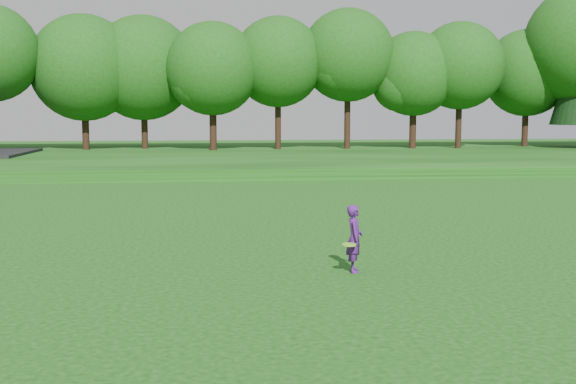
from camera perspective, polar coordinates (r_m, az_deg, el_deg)
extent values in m
plane|color=#103B0B|center=(16.70, -6.19, -5.55)|extent=(140.00, 140.00, 0.00)
cube|color=#103B0B|center=(50.44, -6.23, 2.79)|extent=(130.00, 30.00, 0.60)
cube|color=gray|center=(36.50, -6.22, 0.98)|extent=(130.00, 1.60, 0.04)
imported|color=#4C186F|center=(15.58, 5.27, -3.67)|extent=(0.42, 0.58, 1.46)
cylinder|color=#88DC22|center=(15.24, 4.84, -4.16)|extent=(0.30, 0.30, 0.04)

